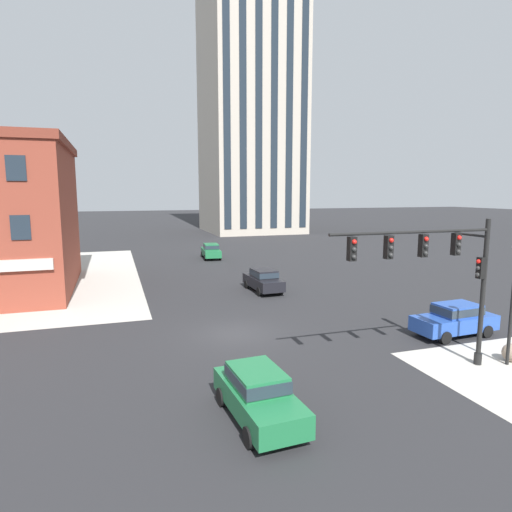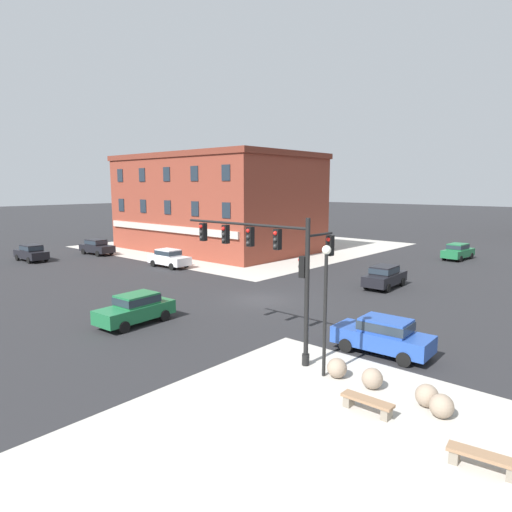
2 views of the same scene
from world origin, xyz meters
name	(u,v)px [view 2 (image 2 of 2)]	position (x,y,z in m)	size (l,w,h in m)	color
ground_plane	(261,300)	(0.00, 0.00, 0.00)	(320.00, 320.00, 0.00)	#262628
sidewalk_far_corner	(245,245)	(-20.00, 20.00, 0.00)	(32.00, 32.00, 0.02)	#B7B2A8
traffic_signal_main	(274,259)	(6.93, -7.09, 4.41)	(7.48, 2.09, 6.31)	black
bollard_sphere_curb_a	(337,368)	(10.48, -7.45, 0.40)	(0.80, 0.80, 0.80)	gray
bollard_sphere_curb_b	(372,378)	(12.01, -7.43, 0.40)	(0.80, 0.80, 0.80)	gray
bollard_sphere_curb_c	(427,396)	(14.10, -7.47, 0.40)	(0.80, 0.80, 0.80)	gray
bollard_sphere_curb_d	(441,406)	(14.75, -7.90, 0.40)	(0.80, 0.80, 0.80)	gray
bench_near_signal	(367,403)	(12.75, -9.23, 0.33)	(1.80, 0.49, 0.49)	#8E6B4C
bench_mid_block	(483,459)	(16.60, -10.05, 0.33)	(1.85, 0.72, 0.49)	#8E6B4C
street_lamp_corner_near	(325,295)	(10.00, -7.67, 3.35)	(0.36, 0.36, 5.32)	black
car_main_northbound_near	(136,308)	(-1.68, -8.65, 0.92)	(2.09, 4.50, 1.68)	#1E6B3D
car_main_northbound_far	(97,246)	(-26.96, 3.22, 0.92)	(4.51, 2.11, 1.68)	black
car_main_southbound_near	(458,251)	(4.35, 26.15, 0.92)	(2.17, 4.53, 1.68)	#1E6B3D
car_main_southbound_far	(385,276)	(4.58, 8.89, 0.92)	(2.03, 4.47, 1.68)	black
car_cross_eastbound	(383,335)	(10.68, -3.84, 0.92)	(4.48, 2.05, 1.68)	#23479E
car_cross_westbound	(31,252)	(-27.78, -3.51, 0.92)	(4.42, 1.93, 1.68)	black
car_parked_curb	(169,257)	(-14.57, 3.62, 0.92)	(4.43, 1.96, 1.68)	silver
storefront_block_near_corner	(216,203)	(-20.21, 15.18, 5.59)	(22.87, 14.75, 11.16)	brown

